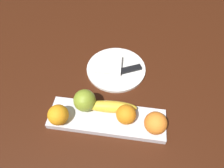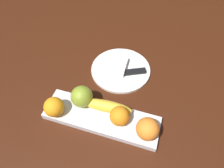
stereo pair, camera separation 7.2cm
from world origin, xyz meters
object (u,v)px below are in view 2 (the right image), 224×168
(apple, at_px, (82,97))
(folded_napkin, at_px, (114,65))
(orange_center, at_px, (54,107))
(knife, at_px, (131,72))
(banana, at_px, (107,106))
(orange_near_apple, at_px, (147,129))
(orange_near_banana, at_px, (120,116))
(fruit_tray, at_px, (102,118))
(dinner_plate, at_px, (121,69))

(apple, distance_m, folded_napkin, 0.21)
(orange_center, xyz_separation_m, knife, (-0.19, -0.25, -0.04))
(banana, height_order, orange_center, orange_center)
(banana, xyz_separation_m, orange_near_apple, (-0.15, 0.05, 0.02))
(orange_near_banana, bearing_deg, banana, -28.32)
(fruit_tray, bearing_deg, orange_center, 11.66)
(dinner_plate, relative_size, folded_napkin, 2.37)
(apple, height_order, dinner_plate, apple)
(orange_near_apple, xyz_separation_m, folded_napkin, (0.18, -0.25, -0.04))
(apple, height_order, folded_napkin, apple)
(apple, height_order, orange_center, apple)
(fruit_tray, height_order, orange_near_banana, orange_near_banana)
(orange_near_apple, relative_size, folded_napkin, 0.70)
(dinner_plate, bearing_deg, knife, 165.51)
(banana, bearing_deg, orange_near_banana, -32.37)
(orange_near_banana, bearing_deg, dinner_plate, -75.26)
(apple, bearing_deg, orange_near_banana, 167.95)
(knife, bearing_deg, apple, 31.71)
(apple, relative_size, banana, 0.43)
(banana, height_order, folded_napkin, banana)
(apple, distance_m, orange_center, 0.09)
(knife, bearing_deg, orange_center, 26.92)
(orange_near_banana, distance_m, orange_center, 0.21)
(fruit_tray, height_order, knife, same)
(dinner_plate, xyz_separation_m, folded_napkin, (0.03, 0.00, 0.02))
(fruit_tray, bearing_deg, orange_near_banana, -178.60)
(banana, distance_m, knife, 0.20)
(fruit_tray, height_order, orange_near_apple, orange_near_apple)
(fruit_tray, distance_m, knife, 0.23)
(fruit_tray, height_order, apple, apple)
(fruit_tray, xyz_separation_m, folded_napkin, (0.03, -0.24, 0.01))
(banana, xyz_separation_m, knife, (-0.04, -0.19, -0.03))
(apple, xyz_separation_m, banana, (-0.09, 0.00, -0.02))
(dinner_plate, distance_m, knife, 0.05)
(dinner_plate, bearing_deg, apple, 68.91)
(apple, bearing_deg, banana, 179.16)
(fruit_tray, bearing_deg, knife, -101.15)
(orange_near_apple, relative_size, knife, 0.41)
(orange_near_banana, height_order, folded_napkin, orange_near_banana)
(apple, xyz_separation_m, dinner_plate, (-0.08, -0.20, -0.05))
(folded_napkin, bearing_deg, knife, 171.23)
(fruit_tray, bearing_deg, apple, -21.77)
(apple, height_order, orange_near_apple, apple)
(apple, distance_m, banana, 0.09)
(orange_near_apple, xyz_separation_m, knife, (0.11, -0.24, -0.04))
(folded_napkin, bearing_deg, orange_center, 65.69)
(apple, xyz_separation_m, folded_napkin, (-0.05, -0.20, -0.04))
(fruit_tray, distance_m, folded_napkin, 0.24)
(orange_near_banana, xyz_separation_m, folded_napkin, (0.09, -0.23, -0.03))
(orange_near_apple, height_order, folded_napkin, orange_near_apple)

